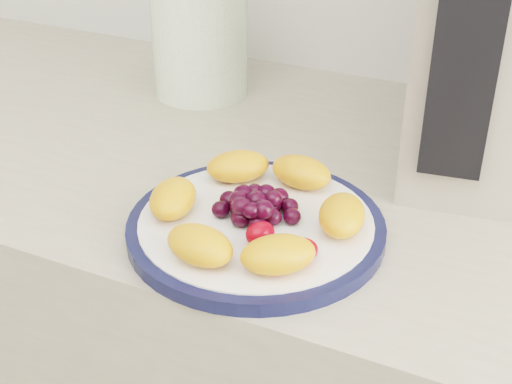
% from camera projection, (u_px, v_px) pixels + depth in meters
% --- Properties ---
extents(plate_rim, '(0.26, 0.26, 0.01)m').
position_uv_depth(plate_rim, '(256.00, 228.00, 0.73)').
color(plate_rim, '#101638').
rests_on(plate_rim, counter).
extents(plate_face, '(0.24, 0.24, 0.02)m').
position_uv_depth(plate_face, '(256.00, 227.00, 0.73)').
color(plate_face, white).
rests_on(plate_face, counter).
extents(canister, '(0.16, 0.16, 0.17)m').
position_uv_depth(canister, '(200.00, 38.00, 1.02)').
color(canister, '#397211').
rests_on(canister, counter).
extents(appliance_panel, '(0.07, 0.03, 0.27)m').
position_uv_depth(appliance_panel, '(468.00, 45.00, 0.67)').
color(appliance_panel, black).
rests_on(appliance_panel, appliance_body).
extents(fruit_plate, '(0.23, 0.23, 0.03)m').
position_uv_depth(fruit_plate, '(257.00, 209.00, 0.71)').
color(fruit_plate, orange).
rests_on(fruit_plate, plate_face).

